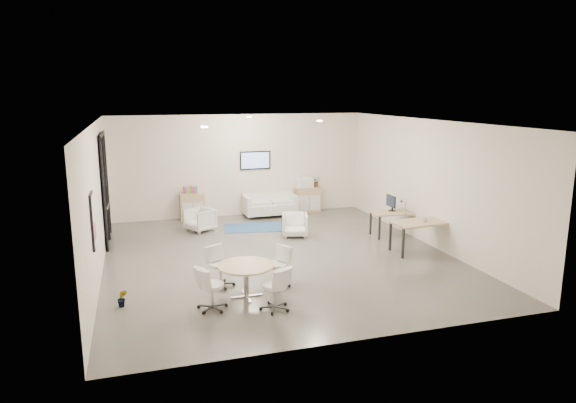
% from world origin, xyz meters
% --- Properties ---
extents(room_shell, '(9.60, 10.60, 4.80)m').
position_xyz_m(room_shell, '(0.00, 0.00, 1.60)').
color(room_shell, '#4F4D48').
rests_on(room_shell, ground).
extents(glass_door, '(0.09, 1.90, 2.85)m').
position_xyz_m(glass_door, '(-3.95, 2.51, 1.50)').
color(glass_door, black).
rests_on(glass_door, room_shell).
extents(artwork, '(0.05, 0.54, 1.04)m').
position_xyz_m(artwork, '(-3.97, -1.60, 1.55)').
color(artwork, black).
rests_on(artwork, room_shell).
extents(wall_tv, '(0.98, 0.06, 0.58)m').
position_xyz_m(wall_tv, '(0.50, 4.46, 1.75)').
color(wall_tv, black).
rests_on(wall_tv, room_shell).
extents(ceiling_spots, '(3.14, 4.14, 0.03)m').
position_xyz_m(ceiling_spots, '(-0.20, 0.83, 3.18)').
color(ceiling_spots, '#FFEAC6').
rests_on(ceiling_spots, room_shell).
extents(sideboard_left, '(0.73, 0.38, 0.82)m').
position_xyz_m(sideboard_left, '(-1.55, 4.28, 0.41)').
color(sideboard_left, tan).
rests_on(sideboard_left, room_shell).
extents(sideboard_right, '(0.83, 0.40, 0.83)m').
position_xyz_m(sideboard_right, '(2.21, 4.27, 0.41)').
color(sideboard_right, tan).
rests_on(sideboard_right, room_shell).
extents(books, '(0.43, 0.14, 0.22)m').
position_xyz_m(books, '(-1.59, 4.29, 0.93)').
color(books, red).
rests_on(books, sideboard_left).
extents(printer, '(0.48, 0.40, 0.34)m').
position_xyz_m(printer, '(2.11, 4.28, 0.98)').
color(printer, white).
rests_on(printer, sideboard_right).
extents(loveseat, '(1.67, 0.87, 0.62)m').
position_xyz_m(loveseat, '(0.86, 4.08, 0.34)').
color(loveseat, silver).
rests_on(loveseat, room_shell).
extents(blue_rug, '(1.84, 1.39, 0.01)m').
position_xyz_m(blue_rug, '(0.04, 2.79, 0.01)').
color(blue_rug, navy).
rests_on(blue_rug, room_shell).
extents(armchair_left, '(0.90, 0.91, 0.70)m').
position_xyz_m(armchair_left, '(-1.49, 2.90, 0.35)').
color(armchair_left, silver).
rests_on(armchair_left, room_shell).
extents(armchair_right, '(0.82, 0.79, 0.69)m').
position_xyz_m(armchair_right, '(0.92, 1.58, 0.35)').
color(armchair_right, silver).
rests_on(armchair_right, room_shell).
extents(desk_rear, '(1.32, 0.76, 0.66)m').
position_xyz_m(desk_rear, '(3.56, 0.86, 0.59)').
color(desk_rear, tan).
rests_on(desk_rear, room_shell).
extents(desk_front, '(1.55, 0.88, 0.77)m').
position_xyz_m(desk_front, '(3.48, -0.68, 0.69)').
color(desk_front, tan).
rests_on(desk_front, room_shell).
extents(monitor, '(0.20, 0.50, 0.44)m').
position_xyz_m(monitor, '(3.52, 1.01, 0.89)').
color(monitor, black).
rests_on(monitor, desk_rear).
extents(round_table, '(1.07, 1.07, 0.65)m').
position_xyz_m(round_table, '(-1.27, -2.26, 0.56)').
color(round_table, tan).
rests_on(round_table, room_shell).
extents(meeting_chairs, '(2.20, 2.20, 0.82)m').
position_xyz_m(meeting_chairs, '(-1.27, -2.26, 0.41)').
color(meeting_chairs, white).
rests_on(meeting_chairs, room_shell).
extents(plant_cabinet, '(0.31, 0.34, 0.25)m').
position_xyz_m(plant_cabinet, '(2.50, 4.30, 0.95)').
color(plant_cabinet, '#3F7F3F').
rests_on(plant_cabinet, sideboard_right).
extents(plant_floor, '(0.22, 0.35, 0.15)m').
position_xyz_m(plant_floor, '(-3.54, -2.05, 0.07)').
color(plant_floor, '#3F7F3F').
rests_on(plant_floor, room_shell).
extents(cup, '(0.14, 0.11, 0.13)m').
position_xyz_m(cup, '(3.50, -0.75, 0.84)').
color(cup, white).
rests_on(cup, desk_front).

